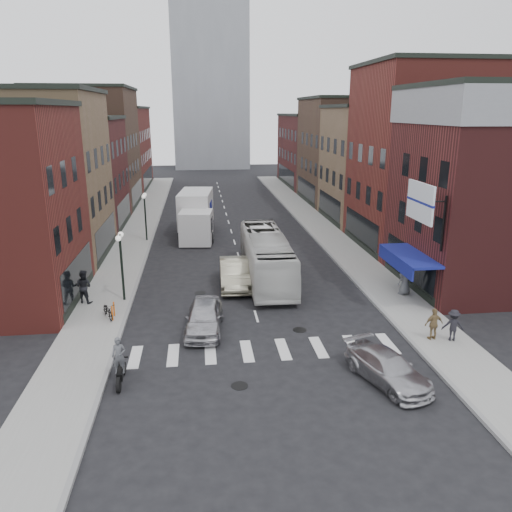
{
  "coord_description": "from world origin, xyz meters",
  "views": [
    {
      "loc": [
        -2.91,
        -23.91,
        10.75
      ],
      "look_at": [
        0.48,
        5.22,
        2.18
      ],
      "focal_mm": 35.0,
      "sensor_mm": 36.0,
      "label": 1
    }
  ],
  "objects": [
    {
      "name": "ground",
      "position": [
        0.0,
        0.0,
        0.0
      ],
      "size": [
        160.0,
        160.0,
        0.0
      ],
      "primitive_type": "plane",
      "color": "black",
      "rests_on": "ground"
    },
    {
      "name": "sidewalk_left",
      "position": [
        -8.5,
        22.0,
        0.07
      ],
      "size": [
        3.0,
        74.0,
        0.15
      ],
      "primitive_type": "cube",
      "color": "gray",
      "rests_on": "ground"
    },
    {
      "name": "sidewalk_right",
      "position": [
        8.5,
        22.0,
        0.07
      ],
      "size": [
        3.0,
        74.0,
        0.15
      ],
      "primitive_type": "cube",
      "color": "gray",
      "rests_on": "ground"
    },
    {
      "name": "curb_left",
      "position": [
        -7.0,
        22.0,
        0.0
      ],
      "size": [
        0.2,
        74.0,
        0.16
      ],
      "primitive_type": "cube",
      "color": "gray",
      "rests_on": "ground"
    },
    {
      "name": "curb_right",
      "position": [
        7.0,
        22.0,
        0.0
      ],
      "size": [
        0.2,
        74.0,
        0.16
      ],
      "primitive_type": "cube",
      "color": "gray",
      "rests_on": "ground"
    },
    {
      "name": "crosswalk_stripes",
      "position": [
        0.0,
        -3.0,
        0.0
      ],
      "size": [
        12.0,
        2.2,
        0.01
      ],
      "primitive_type": "cube",
      "color": "silver",
      "rests_on": "ground"
    },
    {
      "name": "bldg_left_mid_a",
      "position": [
        -14.99,
        14.0,
        6.15
      ],
      "size": [
        10.3,
        10.2,
        12.3
      ],
      "color": "olive",
      "rests_on": "ground"
    },
    {
      "name": "bldg_left_mid_b",
      "position": [
        -14.99,
        24.0,
        5.15
      ],
      "size": [
        10.3,
        10.2,
        10.3
      ],
      "color": "#4B1B1B",
      "rests_on": "ground"
    },
    {
      "name": "bldg_left_far_a",
      "position": [
        -14.99,
        35.0,
        6.65
      ],
      "size": [
        10.3,
        12.2,
        13.3
      ],
      "color": "#503528",
      "rests_on": "ground"
    },
    {
      "name": "bldg_left_far_b",
      "position": [
        -14.99,
        49.0,
        5.65
      ],
      "size": [
        10.3,
        16.2,
        11.3
      ],
      "color": "maroon",
      "rests_on": "ground"
    },
    {
      "name": "bldg_right_corner",
      "position": [
        14.99,
        4.5,
        6.15
      ],
      "size": [
        10.3,
        9.2,
        12.3
      ],
      "color": "#4B1B1B",
      "rests_on": "ground"
    },
    {
      "name": "bldg_right_mid_a",
      "position": [
        15.0,
        14.0,
        7.15
      ],
      "size": [
        10.3,
        10.2,
        14.3
      ],
      "color": "maroon",
      "rests_on": "ground"
    },
    {
      "name": "bldg_right_mid_b",
      "position": [
        14.99,
        24.0,
        5.65
      ],
      "size": [
        10.3,
        10.2,
        11.3
      ],
      "color": "olive",
      "rests_on": "ground"
    },
    {
      "name": "bldg_right_far_a",
      "position": [
        14.99,
        35.0,
        6.15
      ],
      "size": [
        10.3,
        12.2,
        12.3
      ],
      "color": "#503528",
      "rests_on": "ground"
    },
    {
      "name": "bldg_right_far_b",
      "position": [
        14.99,
        49.0,
        5.15
      ],
      "size": [
        10.3,
        16.2,
        10.3
      ],
      "color": "#4B1B1B",
      "rests_on": "ground"
    },
    {
      "name": "awning_blue",
      "position": [
        8.93,
        2.5,
        2.63
      ],
      "size": [
        1.8,
        5.0,
        0.78
      ],
      "color": "navy",
      "rests_on": "ground"
    },
    {
      "name": "billboard_sign",
      "position": [
        8.59,
        0.5,
        6.13
      ],
      "size": [
        1.52,
        3.0,
        3.7
      ],
      "color": "black",
      "rests_on": "ground"
    },
    {
      "name": "distant_tower",
      "position": [
        0.0,
        78.0,
        25.0
      ],
      "size": [
        14.0,
        14.0,
        50.0
      ],
      "primitive_type": "cube",
      "color": "#9399A0",
      "rests_on": "ground"
    },
    {
      "name": "streetlamp_near",
      "position": [
        -7.4,
        4.0,
        2.91
      ],
      "size": [
        0.32,
        1.22,
        4.11
      ],
      "color": "black",
      "rests_on": "ground"
    },
    {
      "name": "streetlamp_far",
      "position": [
        -7.4,
        18.0,
        2.91
      ],
      "size": [
        0.32,
        1.22,
        4.11
      ],
      "color": "black",
      "rests_on": "ground"
    },
    {
      "name": "bike_rack",
      "position": [
        -7.6,
        1.3,
        0.55
      ],
      "size": [
        0.08,
        0.68,
        0.8
      ],
      "color": "#D8590C",
      "rests_on": "sidewalk_left"
    },
    {
      "name": "box_truck",
      "position": [
        -3.18,
        19.56,
        1.89
      ],
      "size": [
        3.29,
        9.01,
        3.82
      ],
      "rotation": [
        0.0,
        0.0,
        -0.11
      ],
      "color": "silver",
      "rests_on": "ground"
    },
    {
      "name": "motorcycle_rider",
      "position": [
        -6.3,
        -5.24,
        0.96
      ],
      "size": [
        0.58,
        2.01,
        2.05
      ],
      "rotation": [
        0.0,
        0.0,
        0.05
      ],
      "color": "black",
      "rests_on": "ground"
    },
    {
      "name": "transit_bus",
      "position": [
        1.37,
        7.18,
        1.54
      ],
      "size": [
        2.76,
        11.12,
        3.09
      ],
      "primitive_type": "imported",
      "rotation": [
        0.0,
        0.0,
        -0.01
      ],
      "color": "silver",
      "rests_on": "ground"
    },
    {
      "name": "sedan_left_near",
      "position": [
        -2.83,
        -0.54,
        0.76
      ],
      "size": [
        2.2,
        4.61,
        1.52
      ],
      "primitive_type": "imported",
      "rotation": [
        0.0,
        0.0,
        -0.09
      ],
      "color": "#ACACB0",
      "rests_on": "ground"
    },
    {
      "name": "sedan_left_far",
      "position": [
        -0.8,
        6.0,
        0.85
      ],
      "size": [
        1.94,
        5.23,
        1.71
      ],
      "primitive_type": "imported",
      "rotation": [
        0.0,
        0.0,
        -0.03
      ],
      "color": "#ACA78C",
      "rests_on": "ground"
    },
    {
      "name": "curb_car",
      "position": [
        4.55,
        -6.39,
        0.63
      ],
      "size": [
        3.08,
        4.65,
        1.25
      ],
      "primitive_type": "imported",
      "rotation": [
        0.0,
        0.0,
        0.34
      ],
      "color": "#ADACB1",
      "rests_on": "ground"
    },
    {
      "name": "parked_bicycle",
      "position": [
        -7.88,
        1.4,
        0.56
      ],
      "size": [
        1.16,
        1.66,
        0.83
      ],
      "primitive_type": "imported",
      "rotation": [
        0.0,
        0.0,
        0.43
      ],
      "color": "black",
      "rests_on": "sidewalk_left"
    },
    {
      "name": "ped_left_solo",
      "position": [
        -9.58,
        3.8,
        1.12
      ],
      "size": [
        1.08,
        0.87,
        1.94
      ],
      "primitive_type": "imported",
      "rotation": [
        0.0,
        0.0,
        2.74
      ],
      "color": "black",
      "rests_on": "sidewalk_left"
    },
    {
      "name": "ped_right_a",
      "position": [
        8.95,
        -3.29,
        0.93
      ],
      "size": [
        1.11,
        0.76,
        1.56
      ],
      "primitive_type": "imported",
      "rotation": [
        0.0,
        0.0,
        2.86
      ],
      "color": "black",
      "rests_on": "sidewalk_right"
    },
    {
      "name": "ped_right_b",
      "position": [
        8.08,
        -3.08,
        0.94
      ],
      "size": [
        0.97,
        0.55,
        1.58
      ],
      "primitive_type": "imported",
      "rotation": [
        0.0,
        0.0,
        3.24
      ],
      "color": "olive",
      "rests_on": "sidewalk_right"
    },
    {
      "name": "ped_right_c",
      "position": [
        9.16,
        2.99,
        1.13
      ],
      "size": [
        1.15,
        1.04,
        1.97
      ],
      "primitive_type": "imported",
      "rotation": [
        0.0,
        0.0,
        3.7
      ],
      "color": "#505257",
      "rests_on": "sidewalk_right"
    }
  ]
}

